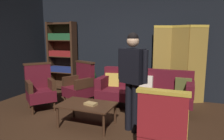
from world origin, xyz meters
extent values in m
plane|color=#331E11|center=(0.00, 0.00, 0.00)|extent=(10.00, 10.00, 0.00)
cube|color=black|center=(0.00, 2.45, 1.40)|extent=(7.20, 0.10, 2.80)
cube|color=olive|center=(0.81, 2.24, 0.95)|extent=(0.44, 0.20, 1.90)
cube|color=gold|center=(0.81, 2.24, 1.87)|extent=(0.44, 0.21, 0.06)
cube|color=olive|center=(1.23, 2.22, 0.95)|extent=(0.43, 0.22, 1.90)
cube|color=gold|center=(1.23, 2.22, 1.87)|extent=(0.43, 0.23, 0.06)
cube|color=olive|center=(1.65, 2.23, 0.95)|extent=(0.43, 0.23, 1.90)
cube|color=gold|center=(1.65, 2.23, 1.87)|extent=(0.43, 0.24, 0.06)
cube|color=#382114|center=(-2.57, 2.18, 1.02)|extent=(0.06, 0.32, 2.05)
cube|color=#382114|center=(-1.73, 2.18, 1.02)|extent=(0.06, 0.32, 2.05)
cube|color=#382114|center=(-2.15, 2.33, 1.02)|extent=(0.90, 0.02, 2.05)
cube|color=#382114|center=(-2.15, 2.18, 0.06)|extent=(0.86, 0.30, 0.02)
cube|color=#382114|center=(-2.15, 2.18, 0.54)|extent=(0.86, 0.30, 0.02)
cube|color=navy|center=(-2.15, 2.16, 0.63)|extent=(0.78, 0.22, 0.16)
cube|color=#382114|center=(-2.15, 2.18, 1.02)|extent=(0.86, 0.30, 0.02)
cube|color=maroon|center=(-2.15, 2.16, 1.12)|extent=(0.78, 0.22, 0.16)
cube|color=#382114|center=(-2.15, 2.18, 1.51)|extent=(0.86, 0.30, 0.02)
cube|color=#1E4C28|center=(-2.15, 2.16, 1.62)|extent=(0.78, 0.22, 0.20)
cube|color=#382114|center=(-2.15, 2.18, 1.99)|extent=(0.86, 0.30, 0.02)
cylinder|color=#382114|center=(-0.40, 1.05, 0.11)|extent=(0.07, 0.07, 0.22)
cylinder|color=#382114|center=(1.50, 1.05, 0.11)|extent=(0.07, 0.07, 0.22)
cylinder|color=#382114|center=(-0.40, 1.65, 0.11)|extent=(0.07, 0.07, 0.22)
cylinder|color=#382114|center=(1.50, 1.65, 0.11)|extent=(0.07, 0.07, 0.22)
cube|color=#4C0F19|center=(0.55, 1.35, 0.32)|extent=(2.10, 0.76, 0.20)
cube|color=#4C0F19|center=(0.55, 1.66, 0.65)|extent=(2.10, 0.18, 0.46)
cube|color=#4C0F19|center=(-0.43, 1.35, 0.55)|extent=(0.16, 0.68, 0.26)
cube|color=#4C0F19|center=(1.53, 1.35, 0.55)|extent=(0.16, 0.68, 0.26)
cube|color=#B79338|center=(-0.28, 1.55, 0.57)|extent=(0.36, 0.21, 0.35)
cube|color=beige|center=(0.55, 1.55, 0.57)|extent=(0.35, 0.17, 0.35)
cube|color=#4C5123|center=(1.38, 1.55, 0.57)|extent=(0.35, 0.16, 0.34)
cylinder|color=#382114|center=(-0.67, -0.18, 0.20)|extent=(0.04, 0.04, 0.39)
cylinder|color=#382114|center=(0.23, -0.18, 0.20)|extent=(0.04, 0.04, 0.39)
cylinder|color=#382114|center=(-0.67, 0.36, 0.20)|extent=(0.04, 0.04, 0.39)
cylinder|color=#382114|center=(0.23, 0.36, 0.20)|extent=(0.04, 0.04, 0.39)
cube|color=#382114|center=(-0.22, 0.09, 0.41)|extent=(1.00, 0.64, 0.03)
cube|color=maroon|center=(1.24, -0.58, 0.34)|extent=(0.56, 0.56, 0.24)
cube|color=maroon|center=(1.24, -0.81, 0.73)|extent=(0.56, 0.12, 0.54)
cube|color=gold|center=(1.24, -0.81, 1.02)|extent=(0.60, 0.13, 0.04)
cube|color=gold|center=(1.48, -0.58, 0.57)|extent=(0.09, 0.50, 0.22)
cube|color=gold|center=(1.00, -0.58, 0.57)|extent=(0.09, 0.50, 0.22)
cylinder|color=#382114|center=(-1.54, 0.15, 0.11)|extent=(0.04, 0.04, 0.22)
cylinder|color=#382114|center=(-1.25, 0.51, 0.11)|extent=(0.04, 0.04, 0.22)
cylinder|color=#382114|center=(-1.90, 0.44, 0.11)|extent=(0.04, 0.04, 0.22)
cylinder|color=#382114|center=(-1.61, 0.80, 0.11)|extent=(0.04, 0.04, 0.22)
cube|color=#4C0F19|center=(-1.57, 0.47, 0.34)|extent=(0.79, 0.79, 0.24)
cube|color=#4C0F19|center=(-1.75, 0.62, 0.73)|extent=(0.44, 0.51, 0.54)
cube|color=#382114|center=(-1.75, 0.62, 1.02)|extent=(0.48, 0.55, 0.04)
cube|color=#382114|center=(-1.73, 0.29, 0.57)|extent=(0.45, 0.38, 0.22)
cube|color=#382114|center=(-1.42, 0.66, 0.57)|extent=(0.45, 0.38, 0.22)
cylinder|color=#382114|center=(-1.27, 0.93, 0.11)|extent=(0.04, 0.04, 0.22)
cylinder|color=#382114|center=(-0.85, 0.75, 0.11)|extent=(0.04, 0.04, 0.22)
cylinder|color=#382114|center=(-1.09, 1.35, 0.11)|extent=(0.04, 0.04, 0.22)
cylinder|color=#382114|center=(-0.66, 1.17, 0.11)|extent=(0.04, 0.04, 0.22)
cube|color=#4C0F19|center=(-0.97, 1.05, 0.34)|extent=(0.74, 0.74, 0.24)
cube|color=#4C0F19|center=(-0.87, 1.26, 0.73)|extent=(0.56, 0.34, 0.54)
cube|color=#382114|center=(-0.87, 1.26, 1.02)|extent=(0.60, 0.36, 0.04)
cube|color=#382114|center=(-1.19, 1.15, 0.57)|extent=(0.28, 0.49, 0.22)
cube|color=#382114|center=(-0.75, 0.95, 0.57)|extent=(0.28, 0.49, 0.22)
cylinder|color=black|center=(0.67, 0.16, 0.43)|extent=(0.12, 0.12, 0.86)
cylinder|color=black|center=(0.54, 0.21, 0.43)|extent=(0.12, 0.12, 0.86)
cube|color=maroon|center=(0.60, 0.19, 0.90)|extent=(0.36, 0.26, 0.09)
cube|color=black|center=(0.60, 0.19, 1.15)|extent=(0.45, 0.34, 0.58)
cube|color=white|center=(0.64, 0.29, 1.18)|extent=(0.14, 0.06, 0.41)
cube|color=maroon|center=(0.64, 0.29, 1.41)|extent=(0.09, 0.05, 0.04)
cylinder|color=black|center=(0.84, 0.10, 1.16)|extent=(0.09, 0.09, 0.54)
cylinder|color=black|center=(0.37, 0.28, 1.16)|extent=(0.09, 0.09, 0.54)
sphere|color=tan|center=(0.60, 0.19, 1.56)|extent=(0.20, 0.20, 0.20)
sphere|color=black|center=(0.60, 0.19, 1.61)|extent=(0.18, 0.18, 0.18)
cylinder|color=brown|center=(-1.14, 1.87, 0.14)|extent=(0.28, 0.28, 0.28)
ellipsoid|color=#193D19|center=(-1.14, 1.87, 0.50)|extent=(0.49, 0.49, 0.57)
cube|color=#9E7A47|center=(-0.13, 0.06, 0.44)|extent=(0.24, 0.18, 0.04)
camera|label=1|loc=(1.51, -3.13, 1.65)|focal=33.24mm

